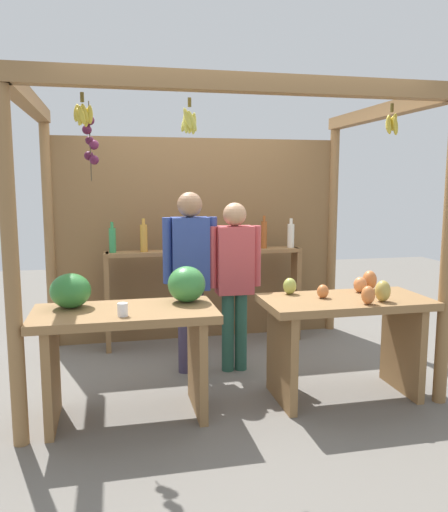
# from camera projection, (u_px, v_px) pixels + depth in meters

# --- Properties ---
(ground_plane) EXTENTS (12.00, 12.00, 0.00)m
(ground_plane) POSITION_uv_depth(u_px,v_px,m) (219.00, 370.00, 4.67)
(ground_plane) COLOR slate
(ground_plane) RESTS_ON ground
(market_stall) EXTENTS (3.19, 2.17, 2.39)m
(market_stall) POSITION_uv_depth(u_px,v_px,m) (208.00, 213.00, 4.93)
(market_stall) COLOR olive
(market_stall) RESTS_ON ground
(fruit_counter_left) EXTENTS (1.31, 0.66, 1.07)m
(fruit_counter_left) POSITION_uv_depth(u_px,v_px,m) (127.00, 325.00, 3.69)
(fruit_counter_left) COLOR olive
(fruit_counter_left) RESTS_ON ground
(fruit_counter_right) EXTENTS (1.29, 0.64, 0.96)m
(fruit_counter_right) POSITION_uv_depth(u_px,v_px,m) (345.00, 324.00, 4.02)
(fruit_counter_right) COLOR olive
(fruit_counter_right) RESTS_ON ground
(bottle_shelf_unit) EXTENTS (2.04, 0.22, 1.35)m
(bottle_shelf_unit) POSITION_uv_depth(u_px,v_px,m) (205.00, 268.00, 5.30)
(bottle_shelf_unit) COLOR olive
(bottle_shelf_unit) RESTS_ON ground
(vendor_man) EXTENTS (0.48, 0.22, 1.61)m
(vendor_man) POSITION_uv_depth(u_px,v_px,m) (190.00, 266.00, 4.49)
(vendor_man) COLOR #3E3550
(vendor_man) RESTS_ON ground
(vendor_woman) EXTENTS (0.48, 0.21, 1.52)m
(vendor_woman) POSITION_uv_depth(u_px,v_px,m) (235.00, 272.00, 4.54)
(vendor_woman) COLOR #285848
(vendor_woman) RESTS_ON ground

